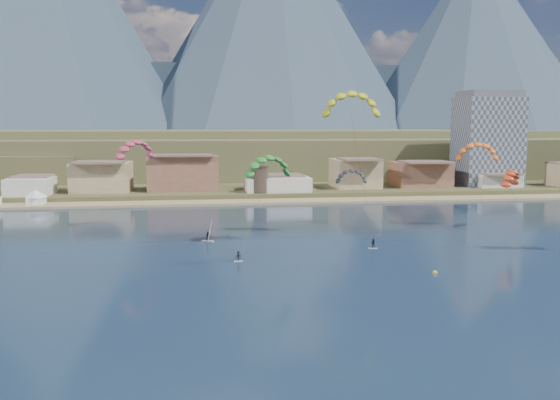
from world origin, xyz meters
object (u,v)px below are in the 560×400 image
Objects in this scene: buoy at (435,273)px; watchtower at (260,179)px; apartment_tower at (488,139)px; kitesurfer_yellow at (352,101)px; kitesurfer_green at (268,164)px; windsurfer at (208,234)px.

watchtower is at bearing 100.12° from buoy.
apartment_tower is 1.06× the size of kitesurfer_yellow.
kitesurfer_green reaches higher than watchtower.
kitesurfer_yellow is at bearing 14.02° from kitesurfer_green.
windsurfer is at bearing 137.91° from buoy.
apartment_tower reaches higher than buoy.
watchtower is (-80.00, -14.00, -11.45)m from apartment_tower.
kitesurfer_yellow is at bearing 100.69° from buoy.
kitesurfer_green is at bearing -23.50° from windsurfer.
watchtower is at bearing 75.59° from windsurfer.
windsurfer is 45.19m from buoy.
kitesurfer_yellow is (11.32, -65.18, 20.71)m from watchtower.
apartment_tower reaches higher than kitesurfer_green.
kitesurfer_green is at bearing 131.40° from buoy.
watchtower reaches higher than buoy.
kitesurfer_green is (-16.85, -4.21, -11.80)m from kitesurfer_yellow.
windsurfer is (-96.60, -78.58, -16.46)m from apartment_tower.
kitesurfer_yellow is at bearing -80.15° from watchtower.
watchtower is 70.17m from kitesurfer_green.
windsurfer reaches higher than buoy.
windsurfer is at bearing -104.41° from watchtower.
windsurfer is 6.12× the size of buoy.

